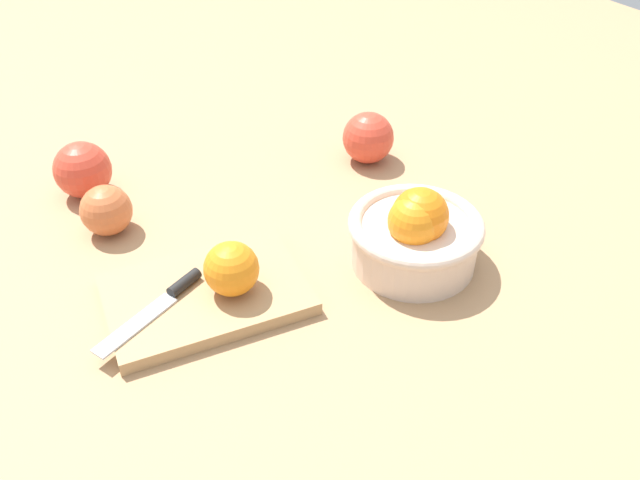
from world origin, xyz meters
The scene contains 8 objects.
ground_plane centered at (0.00, 0.00, 0.00)m, with size 2.40×2.40×0.00m, color tan.
bowl centered at (-0.15, 0.16, 0.05)m, with size 0.17×0.17×0.11m.
cutting_board centered at (0.10, 0.08, 0.01)m, with size 0.23×0.16×0.02m, color tan.
orange_on_board centered at (0.07, 0.10, 0.05)m, with size 0.06×0.06×0.06m, color orange.
knife centered at (0.15, 0.08, 0.02)m, with size 0.15×0.07×0.01m.
apple_front_right centered at (0.15, -0.11, 0.03)m, with size 0.07×0.07×0.07m, color #CC6638.
apple_front_right_2 centered at (0.15, -0.22, 0.04)m, with size 0.08×0.08×0.08m, color #D6422D.
apple_front_left centered at (-0.25, -0.07, 0.04)m, with size 0.08×0.08×0.08m, color #D6422D.
Camera 1 is at (0.30, 0.64, 0.55)m, focal length 37.36 mm.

